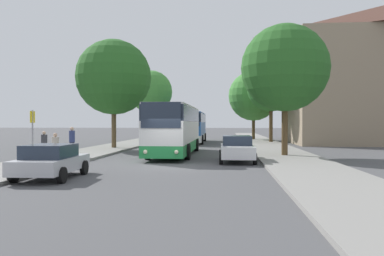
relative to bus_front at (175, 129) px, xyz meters
name	(u,v)px	position (x,y,z in m)	size (l,w,h in m)	color
ground_plane	(167,166)	(0.56, -7.05, -1.84)	(300.00, 300.00, 0.00)	#4C4C4F
sidewalk_left	(39,164)	(-6.44, -7.05, -1.77)	(4.00, 120.00, 0.15)	gray
sidewalk_right	(305,166)	(7.56, -7.05, -1.77)	(4.00, 120.00, 0.15)	gray
bus_front	(175,129)	(0.00, 0.00, 0.00)	(2.79, 11.80, 3.45)	#238942
bus_middle	(193,127)	(-0.22, 16.36, -0.01)	(2.90, 11.77, 3.42)	silver
parked_car_left_curb	(51,161)	(-3.50, -11.68, -1.11)	(2.19, 3.99, 1.40)	#B7B7BC
parked_car_right_near	(237,148)	(4.23, -4.49, -1.05)	(2.10, 4.12, 1.53)	silver
bus_stop_sign	(33,131)	(-6.34, -7.85, 0.02)	(0.08, 0.45, 2.78)	gray
pedestrian_waiting_near	(44,145)	(-7.36, -4.61, -0.88)	(0.36, 0.36, 1.62)	#23232D
pedestrian_waiting_far	(72,141)	(-6.17, -3.32, -0.74)	(0.36, 0.36, 1.87)	#23232D
pedestrian_walking_back	(55,148)	(-5.20, -7.70, -0.89)	(0.36, 0.36, 1.60)	#23232D
tree_left_near	(151,92)	(-5.56, 18.92, 4.22)	(5.23, 5.23, 8.54)	#47331E
tree_left_far	(114,77)	(-6.04, 5.17, 4.36)	(6.45, 6.45, 9.29)	brown
tree_right_near	(285,68)	(7.46, -1.14, 4.04)	(5.76, 5.76, 8.63)	#513D23
tree_right_mid	(254,96)	(7.16, 22.87, 3.95)	(6.47, 6.47, 8.88)	#513D23
tree_right_far	(271,87)	(8.62, 16.35, 4.42)	(5.44, 5.44, 8.85)	#513D23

